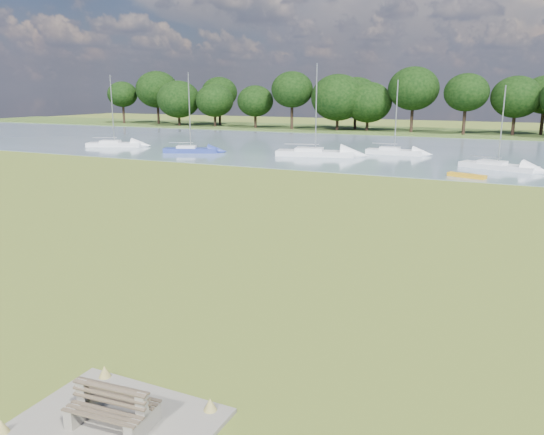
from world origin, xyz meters
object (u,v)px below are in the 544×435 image
at_px(kayak, 467,176).
at_px(sailboat_9, 114,143).
at_px(sailboat_1, 314,151).
at_px(bench_pair, 112,408).
at_px(sailboat_6, 497,164).
at_px(sailboat_7, 394,150).
at_px(sailboat_2, 190,148).

relative_size(kayak, sailboat_9, 0.35).
bearing_deg(sailboat_1, bench_pair, -87.61).
xyz_separation_m(bench_pair, sailboat_6, (5.53, 44.25, -0.03)).
xyz_separation_m(kayak, sailboat_6, (1.99, 6.25, 0.26)).
relative_size(sailboat_6, sailboat_7, 0.92).
bearing_deg(sailboat_9, bench_pair, -72.08).
height_order(sailboat_2, sailboat_7, sailboat_2).
bearing_deg(bench_pair, sailboat_2, 117.11).
relative_size(sailboat_2, sailboat_7, 1.10).
height_order(kayak, sailboat_1, sailboat_1).
xyz_separation_m(bench_pair, sailboat_7, (-5.43, 51.54, 0.04)).
xyz_separation_m(sailboat_7, sailboat_9, (-33.78, -6.76, -0.01)).
bearing_deg(sailboat_7, bench_pair, -85.21).
distance_m(kayak, sailboat_2, 30.81).
bearing_deg(sailboat_6, sailboat_7, 166.16).
relative_size(kayak, sailboat_6, 0.42).
xyz_separation_m(bench_pair, sailboat_2, (-26.81, 43.31, 0.05)).
relative_size(sailboat_1, sailboat_9, 1.10).
relative_size(kayak, sailboat_1, 0.32).
bearing_deg(sailboat_7, kayak, -57.71).
distance_m(kayak, sailboat_6, 6.56).
bearing_deg(sailboat_1, kayak, -40.40).
bearing_deg(sailboat_2, sailboat_7, -2.21).
bearing_deg(kayak, sailboat_9, -170.11).
distance_m(sailboat_2, sailboat_9, 12.49).
xyz_separation_m(sailboat_1, sailboat_2, (-13.90, -3.17, -0.01)).
distance_m(bench_pair, sailboat_6, 44.59).
distance_m(sailboat_7, sailboat_9, 34.45).
distance_m(sailboat_1, sailboat_6, 18.57).
distance_m(sailboat_6, sailboat_9, 44.74).
bearing_deg(sailboat_7, sailboat_6, -34.87).
xyz_separation_m(bench_pair, sailboat_9, (-39.21, 44.79, 0.03)).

